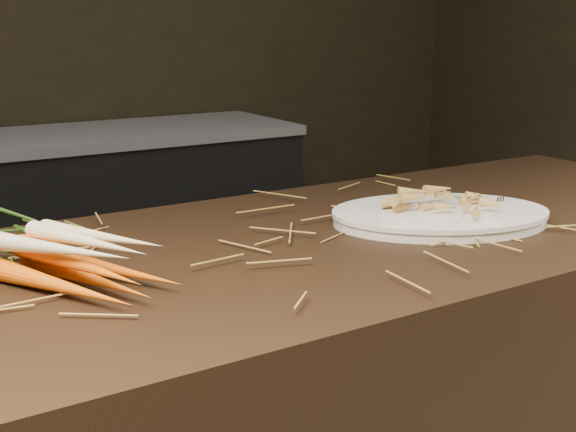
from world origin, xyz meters
The scene contains 6 objects.
back_counter centered at (0.30, 2.18, 0.42)m, with size 1.82×0.62×0.84m.
straw_bedding centered at (0.00, 0.30, 0.91)m, with size 1.40×0.60×0.02m, color olive, non-canonical shape.
root_veg_bunch centered at (-0.26, 0.39, 0.94)m, with size 0.33×0.50×0.09m.
serving_platter centered at (0.46, 0.26, 0.91)m, with size 0.40×0.27×0.02m, color white, non-canonical shape.
roasted_veg_heap centered at (0.46, 0.26, 0.94)m, with size 0.20×0.14×0.04m, color tan, non-canonical shape.
serving_fork centered at (0.58, 0.18, 0.92)m, with size 0.01×0.15×0.00m, color silver.
Camera 1 is at (-0.46, -0.70, 1.26)m, focal length 45.00 mm.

